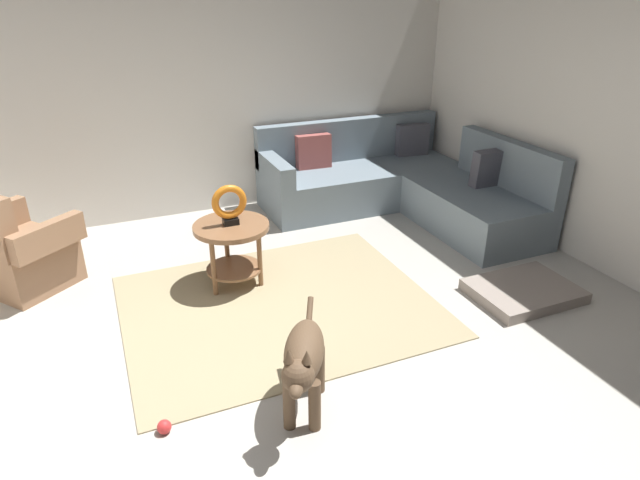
{
  "coord_description": "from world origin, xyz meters",
  "views": [
    {
      "loc": [
        -0.96,
        -2.7,
        2.24
      ],
      "look_at": [
        0.45,
        0.6,
        0.55
      ],
      "focal_mm": 30.48,
      "sensor_mm": 36.0,
      "label": 1
    }
  ],
  "objects_px": {
    "side_table": "(232,239)",
    "dog_toy_ball": "(164,427)",
    "sectional_couch": "(401,186)",
    "armchair": "(19,252)",
    "dog": "(303,360)",
    "torus_sculpture": "(229,204)",
    "dog_bed_mat": "(523,291)"
  },
  "relations": [
    {
      "from": "torus_sculpture",
      "to": "dog",
      "type": "height_order",
      "value": "torus_sculpture"
    },
    {
      "from": "dog",
      "to": "sectional_couch",
      "type": "bearing_deg",
      "value": -102.83
    },
    {
      "from": "dog_toy_ball",
      "to": "sectional_couch",
      "type": "bearing_deg",
      "value": 38.89
    },
    {
      "from": "sectional_couch",
      "to": "dog",
      "type": "distance_m",
      "value": 3.23
    },
    {
      "from": "sectional_couch",
      "to": "dog_toy_ball",
      "type": "height_order",
      "value": "sectional_couch"
    },
    {
      "from": "dog",
      "to": "side_table",
      "type": "bearing_deg",
      "value": -63.39
    },
    {
      "from": "sectional_couch",
      "to": "torus_sculpture",
      "type": "bearing_deg",
      "value": -157.45
    },
    {
      "from": "torus_sculpture",
      "to": "dog_bed_mat",
      "type": "distance_m",
      "value": 2.41
    },
    {
      "from": "torus_sculpture",
      "to": "armchair",
      "type": "bearing_deg",
      "value": 158.6
    },
    {
      "from": "sectional_couch",
      "to": "torus_sculpture",
      "type": "relative_size",
      "value": 6.9
    },
    {
      "from": "torus_sculpture",
      "to": "dog_toy_ball",
      "type": "xyz_separation_m",
      "value": [
        -0.79,
        -1.44,
        -0.67
      ]
    },
    {
      "from": "side_table",
      "to": "dog_bed_mat",
      "type": "distance_m",
      "value": 2.35
    },
    {
      "from": "sectional_couch",
      "to": "dog_bed_mat",
      "type": "xyz_separation_m",
      "value": [
        -0.01,
        -1.93,
        -0.25
      ]
    },
    {
      "from": "dog",
      "to": "dog_toy_ball",
      "type": "relative_size",
      "value": 9.82
    },
    {
      "from": "side_table",
      "to": "armchair",
      "type": "bearing_deg",
      "value": 158.6
    },
    {
      "from": "side_table",
      "to": "dog_toy_ball",
      "type": "distance_m",
      "value": 1.69
    },
    {
      "from": "side_table",
      "to": "dog_bed_mat",
      "type": "relative_size",
      "value": 0.75
    },
    {
      "from": "sectional_couch",
      "to": "side_table",
      "type": "height_order",
      "value": "sectional_couch"
    },
    {
      "from": "armchair",
      "to": "side_table",
      "type": "relative_size",
      "value": 1.67
    },
    {
      "from": "dog_toy_ball",
      "to": "torus_sculpture",
      "type": "bearing_deg",
      "value": 61.37
    },
    {
      "from": "armchair",
      "to": "dog_bed_mat",
      "type": "height_order",
      "value": "armchair"
    },
    {
      "from": "armchair",
      "to": "dog_bed_mat",
      "type": "relative_size",
      "value": 1.25
    },
    {
      "from": "dog_toy_ball",
      "to": "armchair",
      "type": "bearing_deg",
      "value": 110.91
    },
    {
      "from": "torus_sculpture",
      "to": "dog_toy_ball",
      "type": "distance_m",
      "value": 1.78
    },
    {
      "from": "sectional_couch",
      "to": "dog_bed_mat",
      "type": "relative_size",
      "value": 2.81
    },
    {
      "from": "torus_sculpture",
      "to": "dog",
      "type": "relative_size",
      "value": 0.42
    },
    {
      "from": "armchair",
      "to": "dog_toy_ball",
      "type": "bearing_deg",
      "value": -17.92
    },
    {
      "from": "sectional_couch",
      "to": "torus_sculpture",
      "type": "height_order",
      "value": "sectional_couch"
    },
    {
      "from": "side_table",
      "to": "dog_bed_mat",
      "type": "xyz_separation_m",
      "value": [
        2.05,
        -1.08,
        -0.37
      ]
    },
    {
      "from": "side_table",
      "to": "dog_toy_ball",
      "type": "height_order",
      "value": "side_table"
    },
    {
      "from": "side_table",
      "to": "dog_bed_mat",
      "type": "bearing_deg",
      "value": -27.72
    },
    {
      "from": "sectional_couch",
      "to": "dog_toy_ball",
      "type": "xyz_separation_m",
      "value": [
        -2.85,
        -2.3,
        -0.25
      ]
    }
  ]
}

